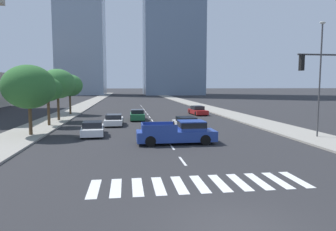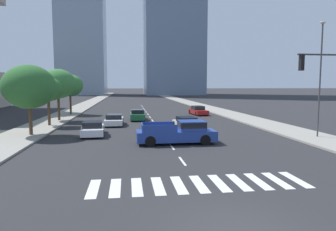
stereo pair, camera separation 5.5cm
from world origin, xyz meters
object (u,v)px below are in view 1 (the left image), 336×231
Objects in this scene: sedan_green_0 at (137,115)px; street_lamp_east at (320,72)px; sedan_white_1 at (187,123)px; sedan_white_4 at (93,129)px; sedan_white_2 at (114,120)px; street_tree_third at (58,84)px; street_tree_second at (48,90)px; street_tree_nearest at (29,87)px; pickup_truck at (180,132)px; sedan_red_3 at (198,111)px; street_tree_fourth at (70,85)px.

street_lamp_east is (13.96, -14.85, 4.71)m from sedan_green_0.
sedan_white_4 is (-8.72, -2.55, 0.01)m from sedan_white_1.
sedan_green_0 reaches higher than sedan_white_2.
street_tree_third reaches higher than sedan_white_4.
sedan_white_4 is 0.88× the size of street_tree_second.
sedan_green_0 is at bearing 49.09° from street_tree_nearest.
street_tree_nearest is (-9.30, -10.73, 3.53)m from sedan_green_0.
pickup_truck is 1.00× the size of street_tree_nearest.
street_lamp_east reaches higher than pickup_truck.
street_tree_second is at bearing -90.00° from street_tree_third.
street_tree_second is (-18.27, -10.18, 3.25)m from sedan_red_3.
pickup_truck is 13.20m from street_tree_nearest.
sedan_white_4 is at bearing 167.20° from sedan_white_2.
street_tree_nearest is (-11.85, 4.76, 3.33)m from pickup_truck.
street_lamp_east reaches higher than street_tree_nearest.
sedan_white_4 is (-1.55, -6.46, 0.01)m from sedan_white_2.
street_tree_second reaches higher than sedan_green_0.
pickup_truck is 7.38m from sedan_white_1.
street_tree_third is at bearing -90.00° from street_tree_fourth.
sedan_green_0 is 0.70× the size of street_tree_third.
pickup_truck is 8.17m from sedan_white_4.
street_tree_third is at bearing 90.00° from street_tree_nearest.
sedan_green_0 is at bearing 26.40° from street_tree_second.
pickup_truck is at bearing -169.85° from sedan_green_0.
street_lamp_east is at bearing -10.07° from street_tree_nearest.
sedan_white_2 is 0.77× the size of street_tree_fourth.
sedan_white_1 is 8.17m from sedan_white_2.
street_tree_nearest is at bearing 158.06° from pickup_truck.
sedan_white_1 is 12.41m from street_lamp_east.
sedan_white_4 is at bearing 167.77° from street_lamp_east.
street_tree_second is at bearing 90.00° from street_tree_nearest.
street_tree_second is at bearing 34.88° from sedan_white_4.
street_tree_third is (-13.80, 8.35, 3.89)m from sedan_white_1.
street_lamp_east reaches higher than sedan_white_1.
street_tree_nearest is (-5.08, 0.19, 3.58)m from sedan_white_4.
street_lamp_east is (9.45, -6.49, 4.76)m from sedan_white_1.
sedan_red_3 is (6.41, 21.05, -0.23)m from pickup_truck.
sedan_white_2 is 0.48× the size of street_lamp_east.
street_tree_second is at bearing 117.18° from sedan_green_0.
pickup_truck is 1.17× the size of street_tree_second.
street_lamp_east is at bearing -106.24° from sedan_white_4.
sedan_red_3 reaches higher than sedan_white_4.
street_lamp_east is 1.57× the size of street_tree_nearest.
sedan_white_1 is at bearing -150.91° from sedan_green_0.
sedan_white_2 is at bearing -17.54° from sedan_white_4.
sedan_white_2 is (-2.66, -4.46, -0.06)m from sedan_green_0.
sedan_red_3 is 0.50× the size of street_lamp_east.
street_tree_third reaches higher than street_tree_fourth.
sedan_green_0 is 0.93× the size of sedan_red_3.
street_tree_third is at bearing 20.99° from sedan_white_4.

